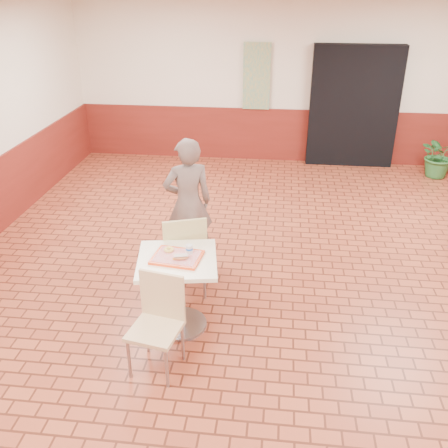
# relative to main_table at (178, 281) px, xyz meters

# --- Properties ---
(room_shell) EXTENTS (8.01, 10.01, 3.01)m
(room_shell) POSITION_rel_main_table_xyz_m (1.04, 0.39, 0.96)
(room_shell) COLOR brown
(room_shell) RESTS_ON ground
(wainscot_band) EXTENTS (8.00, 10.00, 1.00)m
(wainscot_band) POSITION_rel_main_table_xyz_m (1.04, 0.39, -0.04)
(wainscot_band) COLOR maroon
(wainscot_band) RESTS_ON ground
(corridor_doorway) EXTENTS (1.60, 0.22, 2.20)m
(corridor_doorway) POSITION_rel_main_table_xyz_m (2.24, 5.27, 0.56)
(corridor_doorway) COLOR black
(corridor_doorway) RESTS_ON ground
(promo_poster) EXTENTS (0.50, 0.03, 1.20)m
(promo_poster) POSITION_rel_main_table_xyz_m (0.44, 5.33, 1.06)
(promo_poster) COLOR gray
(promo_poster) RESTS_ON wainscot_band
(main_table) EXTENTS (0.76, 0.76, 0.80)m
(main_table) POSITION_rel_main_table_xyz_m (0.00, 0.00, 0.00)
(main_table) COLOR #F0EBC1
(main_table) RESTS_ON ground
(chair_main_front) EXTENTS (0.50, 0.50, 0.92)m
(chair_main_front) POSITION_rel_main_table_xyz_m (-0.07, -0.57, -0.03)
(chair_main_front) COLOR #D2B17E
(chair_main_front) RESTS_ON ground
(chair_main_back) EXTENTS (0.59, 0.59, 1.00)m
(chair_main_back) POSITION_rel_main_table_xyz_m (-0.04, 0.55, 0.02)
(chair_main_back) COLOR tan
(chair_main_back) RESTS_ON ground
(customer) EXTENTS (0.69, 0.58, 1.62)m
(customer) POSITION_rel_main_table_xyz_m (-0.13, 1.29, 0.27)
(customer) COLOR #6D5B54
(customer) RESTS_ON ground
(serving_tray) EXTENTS (0.46, 0.36, 0.03)m
(serving_tray) POSITION_rel_main_table_xyz_m (0.00, 0.00, 0.28)
(serving_tray) COLOR #E83E11
(serving_tray) RESTS_ON main_table
(ring_donut) EXTENTS (0.13, 0.13, 0.03)m
(ring_donut) POSITION_rel_main_table_xyz_m (-0.10, 0.09, 0.31)
(ring_donut) COLOR #EAC955
(ring_donut) RESTS_ON serving_tray
(long_john_donut) EXTENTS (0.16, 0.11, 0.05)m
(long_john_donut) POSITION_rel_main_table_xyz_m (0.05, -0.06, 0.31)
(long_john_donut) COLOR #B96436
(long_john_donut) RESTS_ON serving_tray
(paper_cup) EXTENTS (0.07, 0.07, 0.09)m
(paper_cup) POSITION_rel_main_table_xyz_m (0.11, 0.07, 0.33)
(paper_cup) COLOR silver
(paper_cup) RESTS_ON serving_tray
(potted_plant) EXTENTS (0.89, 0.83, 0.80)m
(potted_plant) POSITION_rel_main_table_xyz_m (3.77, 4.79, -0.14)
(potted_plant) COLOR #2B6C30
(potted_plant) RESTS_ON ground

